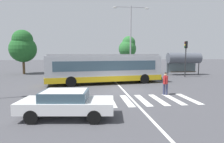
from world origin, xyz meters
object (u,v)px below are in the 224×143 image
background_tree_right (128,47)px  parked_car_charcoal (132,68)px  parked_car_teal (82,68)px  background_tree_left (23,46)px  twin_arm_street_lamp (131,33)px  foreground_sedan (67,102)px  city_transit_bus (105,68)px  parked_car_black (64,68)px  traffic_light_far_corner (186,53)px  parked_car_white (147,68)px  pedestrian_crossing_street (166,82)px  parked_car_champagne (115,68)px  parked_car_silver (99,68)px  bus_stop_shelter (184,58)px

background_tree_right → parked_car_charcoal: bearing=-95.9°
parked_car_teal → background_tree_left: (-8.85, -0.63, 3.44)m
twin_arm_street_lamp → foreground_sedan: bearing=-112.7°
city_transit_bus → background_tree_right: size_ratio=1.83×
parked_car_teal → parked_car_black: bearing=-171.6°
traffic_light_far_corner → twin_arm_street_lamp: 7.83m
city_transit_bus → parked_car_white: size_ratio=2.65×
parked_car_teal → parked_car_white: (10.89, -0.12, 0.00)m
pedestrian_crossing_street → parked_car_charcoal: pedestrian_crossing_street is taller
parked_car_champagne → parked_car_charcoal: 2.85m
parked_car_black → parked_car_silver: size_ratio=0.97×
parked_car_charcoal → parked_car_white: 2.73m
pedestrian_crossing_street → traffic_light_far_corner: size_ratio=0.36×
parked_car_silver → pedestrian_crossing_street: bearing=-76.3°
parked_car_champagne → background_tree_left: (-14.19, -0.18, 3.44)m
traffic_light_far_corner → parked_car_teal: bearing=152.2°
parked_car_black → traffic_light_far_corner: bearing=-22.5°
city_transit_bus → pedestrian_crossing_street: (4.09, -5.96, -0.62)m
background_tree_left → traffic_light_far_corner: bearing=-16.4°
parked_car_black → background_tree_left: bearing=-177.9°
pedestrian_crossing_street → foreground_sedan: 8.04m
city_transit_bus → pedestrian_crossing_street: bearing=-55.5°
parked_car_champagne → bus_stop_shelter: bearing=-25.1°
parked_car_silver → background_tree_right: background_tree_right is taller
parked_car_teal → background_tree_left: bearing=-175.9°
parked_car_teal → twin_arm_street_lamp: size_ratio=0.48×
traffic_light_far_corner → parked_car_silver: bearing=147.2°
pedestrian_crossing_street → parked_car_white: pedestrian_crossing_street is taller
foreground_sedan → bus_stop_shelter: bearing=47.9°
parked_car_black → twin_arm_street_lamp: twin_arm_street_lamp is taller
twin_arm_street_lamp → parked_car_charcoal: bearing=73.1°
city_transit_bus → parked_car_teal: (-2.71, 11.19, -0.82)m
parked_car_champagne → background_tree_right: background_tree_right is taller
parked_car_black → parked_car_white: same height
pedestrian_crossing_street → bus_stop_shelter: size_ratio=0.35×
parked_car_teal → parked_car_charcoal: 8.21m
parked_car_teal → parked_car_champagne: size_ratio=1.01×
parked_car_black → background_tree_left: 6.97m
foreground_sedan → background_tree_left: size_ratio=0.70×
background_tree_right → city_transit_bus: bearing=-109.4°
city_transit_bus → parked_car_teal: size_ratio=2.64×
parked_car_white → background_tree_left: 20.04m
parked_car_charcoal → twin_arm_street_lamp: bearing=-106.9°
parked_car_white → twin_arm_street_lamp: 8.01m
parked_car_black → parked_car_charcoal: 10.98m
parked_car_black → background_tree_right: background_tree_right is taller
traffic_light_far_corner → pedestrian_crossing_street: bearing=-125.3°
pedestrian_crossing_street → background_tree_right: size_ratio=0.26×
parked_car_teal → parked_car_white: same height
twin_arm_street_lamp → background_tree_right: twin_arm_street_lamp is taller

